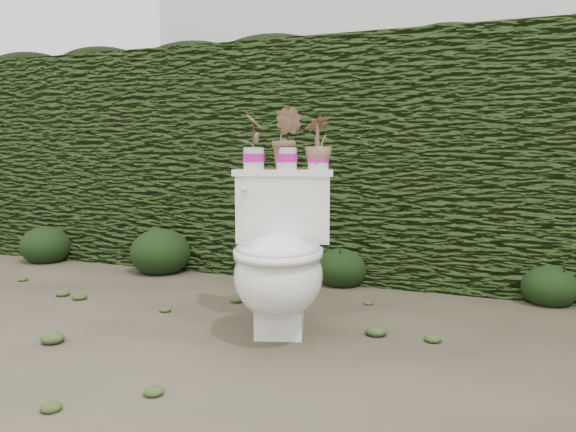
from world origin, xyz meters
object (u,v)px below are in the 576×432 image
at_px(potted_plant_center, 287,141).
at_px(potted_plant_right, 318,145).
at_px(potted_plant_left, 254,141).
at_px(toilet, 280,260).

bearing_deg(potted_plant_center, potted_plant_right, 26.82).
relative_size(potted_plant_left, potted_plant_center, 0.99).
xyz_separation_m(potted_plant_center, potted_plant_right, (0.15, 0.05, -0.02)).
xyz_separation_m(potted_plant_left, potted_plant_center, (0.16, 0.05, 0.00)).
distance_m(toilet, potted_plant_right, 0.62).
height_order(potted_plant_left, potted_plant_right, potted_plant_left).
relative_size(potted_plant_center, potted_plant_right, 1.16).
height_order(potted_plant_center, potted_plant_right, potted_plant_center).
distance_m(toilet, potted_plant_left, 0.63).
relative_size(toilet, potted_plant_left, 2.74).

